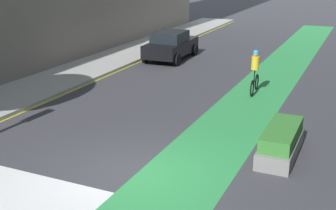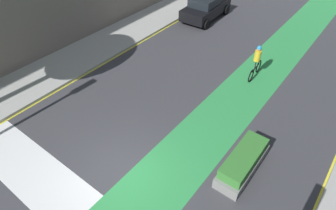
% 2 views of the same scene
% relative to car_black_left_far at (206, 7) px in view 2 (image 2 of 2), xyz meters
% --- Properties ---
extents(ground_plane, '(120.00, 120.00, 0.00)m').
position_rel_car_black_left_far_xyz_m(ground_plane, '(4.72, -13.15, -0.80)').
color(ground_plane, '#38383D').
extents(bike_lane_paint, '(2.40, 60.00, 0.01)m').
position_rel_car_black_left_far_xyz_m(bike_lane_paint, '(6.06, -13.15, -0.80)').
color(bike_lane_paint, '#2D8C47').
rests_on(bike_lane_paint, ground_plane).
extents(sidewalk_left, '(3.00, 60.00, 0.15)m').
position_rel_car_black_left_far_xyz_m(sidewalk_left, '(-2.78, -13.15, -0.73)').
color(sidewalk_left, '#9E9E99').
rests_on(sidewalk_left, ground_plane).
extents(curb_stripe_left, '(0.16, 60.00, 0.01)m').
position_rel_car_black_left_far_xyz_m(curb_stripe_left, '(-1.28, -13.15, -0.80)').
color(curb_stripe_left, yellow).
rests_on(curb_stripe_left, ground_plane).
extents(car_black_left_far, '(2.17, 4.27, 1.57)m').
position_rel_car_black_left_far_xyz_m(car_black_left_far, '(0.00, 0.00, 0.00)').
color(car_black_left_far, black).
rests_on(car_black_left_far, ground_plane).
extents(cyclist_in_lane, '(0.32, 1.73, 1.86)m').
position_rel_car_black_left_far_xyz_m(cyclist_in_lane, '(5.87, -4.68, 0.17)').
color(cyclist_in_lane, black).
rests_on(cyclist_in_lane, ground_plane).
extents(median_planter, '(0.92, 2.64, 0.85)m').
position_rel_car_black_left_far_xyz_m(median_planter, '(8.06, -10.42, -0.40)').
color(median_planter, slate).
rests_on(median_planter, ground_plane).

